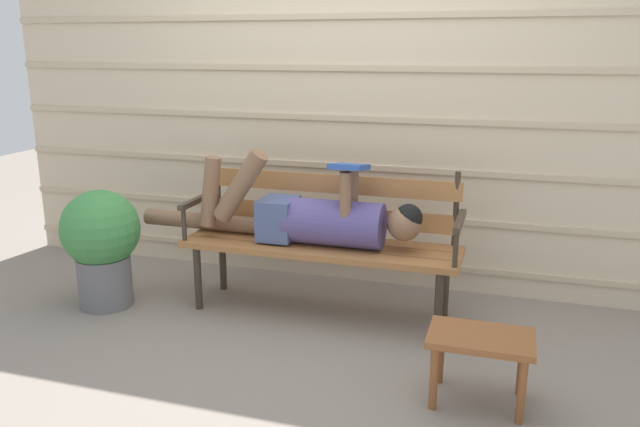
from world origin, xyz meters
name	(u,v)px	position (x,y,z in m)	size (l,w,h in m)	color
ground_plane	(310,325)	(0.00, 0.00, 0.00)	(12.00, 12.00, 0.00)	gray
house_siding	(348,118)	(0.00, 0.79, 1.08)	(4.85, 0.08, 2.16)	beige
park_bench	(323,233)	(0.00, 0.25, 0.47)	(1.60, 0.44, 0.85)	#9E6638
reclining_person	(310,216)	(-0.06, 0.18, 0.58)	(1.74, 0.26, 0.54)	#514784
footstool	(480,347)	(0.95, -0.53, 0.26)	(0.45, 0.29, 0.32)	brown
potted_plant	(101,241)	(-1.27, -0.10, 0.40)	(0.46, 0.46, 0.71)	slate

